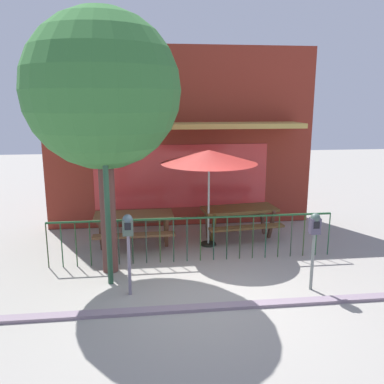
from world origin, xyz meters
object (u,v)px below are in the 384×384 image
object	(u,v)px
parking_meter_near	(315,231)
picnic_table_left	(134,221)
picnic_table_right	(239,214)
parking_meter_far	(128,233)
street_tree	(102,91)
street_lamp	(105,149)
patio_umbrella	(209,157)

from	to	relation	value
parking_meter_near	picnic_table_left	bearing A→B (deg)	140.19
picnic_table_left	parking_meter_near	world-z (taller)	parking_meter_near
picnic_table_right	parking_meter_far	size ratio (longest dim) A/B	1.32
street_tree	street_lamp	bearing A→B (deg)	-85.53
parking_meter_near	parking_meter_far	size ratio (longest dim) A/B	0.98
parking_meter_far	patio_umbrella	bearing A→B (deg)	52.59
parking_meter_far	street_tree	size ratio (longest dim) A/B	0.30
patio_umbrella	street_tree	bearing A→B (deg)	-150.63
patio_umbrella	street_lamp	xyz separation A→B (m)	(-2.13, -1.81, 0.42)
picnic_table_right	parking_meter_near	world-z (taller)	parking_meter_near
picnic_table_right	patio_umbrella	size ratio (longest dim) A/B	0.86
picnic_table_right	street_lamp	bearing A→B (deg)	-143.02
patio_umbrella	street_lamp	bearing A→B (deg)	-139.68
picnic_table_right	patio_umbrella	world-z (taller)	patio_umbrella
patio_umbrella	parking_meter_near	xyz separation A→B (m)	(1.47, -2.49, -0.99)
patio_umbrella	street_tree	xyz separation A→B (m)	(-2.18, -1.23, 1.41)
parking_meter_far	street_tree	xyz separation A→B (m)	(-0.42, 1.08, 2.37)
parking_meter_far	street_lamp	world-z (taller)	street_lamp
patio_umbrella	street_tree	distance (m)	2.87
parking_meter_near	street_tree	world-z (taller)	street_tree
picnic_table_left	street_lamp	bearing A→B (deg)	-101.71
parking_meter_near	street_tree	distance (m)	4.55
parking_meter_far	street_lamp	xyz separation A→B (m)	(-0.37, 0.49, 1.38)
picnic_table_left	patio_umbrella	world-z (taller)	patio_umbrella
street_lamp	picnic_table_left	bearing A→B (deg)	78.29
parking_meter_near	parking_meter_far	distance (m)	3.24
picnic_table_right	patio_umbrella	bearing A→B (deg)	-153.13
street_lamp	patio_umbrella	bearing A→B (deg)	40.32
picnic_table_right	parking_meter_far	distance (m)	3.80
parking_meter_near	street_lamp	bearing A→B (deg)	169.27
parking_meter_far	parking_meter_near	bearing A→B (deg)	-3.37
picnic_table_left	parking_meter_far	distance (m)	2.53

